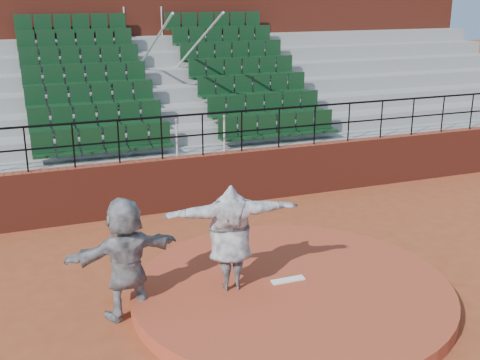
% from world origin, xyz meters
% --- Properties ---
extents(ground, '(90.00, 90.00, 0.00)m').
position_xyz_m(ground, '(0.00, 0.00, 0.00)').
color(ground, brown).
rests_on(ground, ground).
extents(pitchers_mound, '(5.50, 5.50, 0.25)m').
position_xyz_m(pitchers_mound, '(0.00, 0.00, 0.12)').
color(pitchers_mound, '#A23E24').
rests_on(pitchers_mound, ground).
extents(pitching_rubber, '(0.60, 0.15, 0.03)m').
position_xyz_m(pitching_rubber, '(0.00, 0.15, 0.27)').
color(pitching_rubber, white).
rests_on(pitching_rubber, pitchers_mound).
extents(boundary_wall, '(24.00, 0.30, 1.30)m').
position_xyz_m(boundary_wall, '(0.00, 5.00, 0.65)').
color(boundary_wall, maroon).
rests_on(boundary_wall, ground).
extents(wall_railing, '(24.04, 0.05, 1.03)m').
position_xyz_m(wall_railing, '(0.00, 5.00, 2.03)').
color(wall_railing, black).
rests_on(wall_railing, boundary_wall).
extents(seating_deck, '(24.00, 5.97, 4.63)m').
position_xyz_m(seating_deck, '(0.00, 8.65, 1.44)').
color(seating_deck, gray).
rests_on(seating_deck, ground).
extents(press_box_facade, '(24.00, 3.00, 7.10)m').
position_xyz_m(press_box_facade, '(0.00, 12.60, 3.55)').
color(press_box_facade, maroon).
rests_on(press_box_facade, ground).
extents(pitcher, '(2.32, 0.90, 1.84)m').
position_xyz_m(pitcher, '(-1.02, 0.28, 1.17)').
color(pitcher, black).
rests_on(pitcher, pitchers_mound).
extents(fielder, '(1.95, 0.89, 2.03)m').
position_xyz_m(fielder, '(-2.74, 0.43, 1.01)').
color(fielder, black).
rests_on(fielder, ground).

